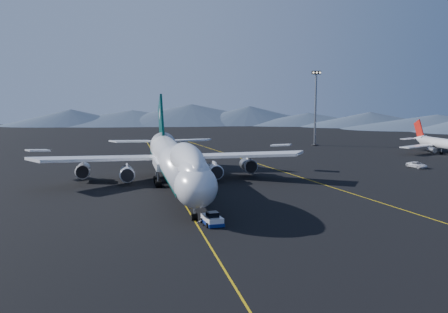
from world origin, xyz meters
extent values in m
plane|color=black|center=(0.00, 0.00, 0.00)|extent=(500.00, 500.00, 0.00)
cube|color=#C7A00B|center=(0.00, 0.00, 0.01)|extent=(0.25, 220.00, 0.01)
cube|color=#C7A00B|center=(30.00, 10.00, 0.01)|extent=(28.08, 198.09, 0.01)
cone|color=#404F63|center=(-40.81, 231.43, 6.00)|extent=(100.00, 100.00, 12.00)
cone|color=#404F63|center=(36.76, 232.11, 6.00)|extent=(100.00, 100.00, 12.00)
cone|color=#404F63|center=(110.33, 207.49, 6.00)|extent=(100.00, 100.00, 12.00)
cone|color=#404F63|center=(171.87, 160.27, 6.00)|extent=(100.00, 100.00, 12.00)
cylinder|color=silver|center=(0.00, 0.00, 5.60)|extent=(6.50, 56.00, 6.50)
ellipsoid|color=silver|center=(0.00, -28.00, 5.60)|extent=(6.50, 10.40, 6.50)
ellipsoid|color=silver|center=(0.00, -18.50, 8.10)|extent=(5.13, 25.16, 5.85)
cube|color=black|center=(0.00, -30.00, 6.80)|extent=(3.60, 1.61, 1.29)
cone|color=silver|center=(0.00, 33.00, 6.40)|extent=(6.50, 12.00, 6.50)
cube|color=#033A33|center=(0.00, 1.00, 4.70)|extent=(6.24, 60.00, 1.10)
cube|color=silver|center=(0.00, 5.50, 4.50)|extent=(7.50, 13.00, 1.60)
cube|color=silver|center=(-14.50, 11.50, 5.20)|extent=(30.62, 23.28, 2.83)
cube|color=silver|center=(14.50, 11.50, 5.20)|extent=(30.62, 23.28, 2.83)
cylinder|color=slate|center=(-9.50, 7.50, 2.40)|extent=(2.90, 5.50, 2.90)
cylinder|color=slate|center=(-19.00, 14.00, 2.40)|extent=(2.90, 5.50, 2.90)
cylinder|color=slate|center=(9.50, 7.50, 2.40)|extent=(2.90, 5.50, 2.90)
cylinder|color=slate|center=(19.00, 14.00, 2.40)|extent=(2.90, 5.50, 2.90)
cube|color=#033A33|center=(0.00, 32.00, 11.40)|extent=(0.55, 14.11, 15.94)
cube|color=silver|center=(-7.50, 34.50, 6.80)|extent=(12.39, 9.47, 0.98)
cube|color=silver|center=(7.50, 34.50, 6.80)|extent=(12.39, 9.47, 0.98)
cylinder|color=black|center=(0.00, -26.50, 0.55)|extent=(0.90, 1.10, 1.10)
cube|color=silver|center=(2.21, -29.54, 0.77)|extent=(2.76, 4.73, 1.12)
cube|color=navy|center=(2.21, -29.54, 0.36)|extent=(2.88, 4.94, 0.51)
cube|color=black|center=(2.21, -29.54, 1.58)|extent=(1.81, 1.81, 0.92)
cone|color=silver|center=(92.87, 57.41, 3.60)|extent=(3.42, 6.30, 3.42)
cube|color=silver|center=(83.87, 44.81, 2.52)|extent=(15.11, 10.20, 0.31)
cylinder|color=slate|center=(87.92, 42.56, 1.44)|extent=(1.71, 3.15, 1.71)
cube|color=#B41810|center=(92.87, 57.86, 7.02)|extent=(0.31, 6.14, 7.25)
imported|color=white|center=(65.60, 16.42, 0.79)|extent=(4.04, 6.16, 1.57)
cylinder|color=black|center=(61.83, 77.49, 0.22)|extent=(2.60, 2.60, 0.43)
cylinder|color=slate|center=(61.83, 77.49, 13.54)|extent=(0.76, 0.76, 27.08)
cube|color=black|center=(61.83, 77.49, 27.41)|extent=(3.47, 0.87, 1.30)
camera|label=1|loc=(-10.89, -100.23, 18.99)|focal=40.00mm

